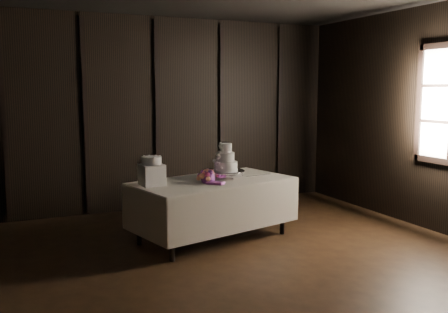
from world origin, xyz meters
TOP-DOWN VIEW (x-y plane):
  - room at (0.00, 0.00)m, footprint 6.08×7.08m
  - display_table at (0.15, 1.58)m, footprint 2.18×1.50m
  - cake_stand at (0.38, 1.68)m, footprint 0.50×0.50m
  - wedding_cake at (0.35, 1.67)m, footprint 0.34×0.29m
  - bouquet at (0.03, 1.43)m, footprint 0.52×0.51m
  - box_pedestal at (-0.64, 1.56)m, footprint 0.29×0.29m
  - small_cake at (-0.64, 1.56)m, footprint 0.24×0.24m
  - cake_knife at (0.77, 1.61)m, footprint 0.37×0.04m

SIDE VIEW (x-z plane):
  - display_table at x=0.15m, z-range 0.04..0.80m
  - cake_knife at x=0.77m, z-range 0.76..0.77m
  - cake_stand at x=0.38m, z-range 0.76..0.85m
  - bouquet at x=0.03m, z-range 0.73..0.93m
  - box_pedestal at x=-0.64m, z-range 0.76..1.01m
  - wedding_cake at x=0.35m, z-range 0.81..1.17m
  - small_cake at x=-0.64m, z-range 1.01..1.10m
  - room at x=0.00m, z-range -0.04..3.04m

